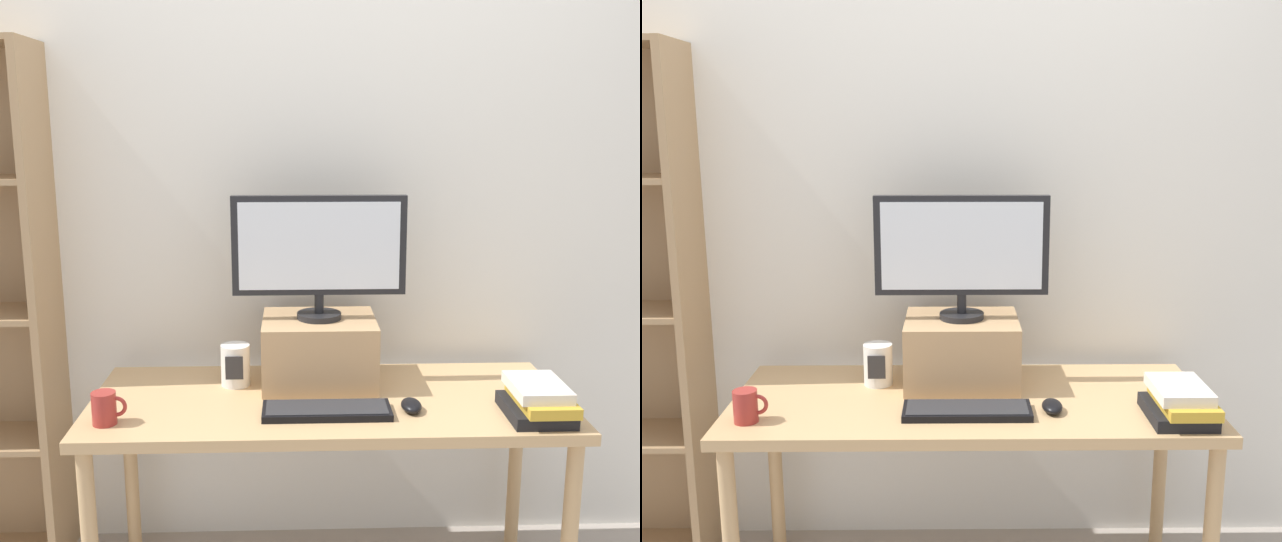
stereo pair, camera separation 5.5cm
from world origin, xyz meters
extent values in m
cube|color=silver|center=(0.00, 0.43, 1.30)|extent=(7.00, 0.08, 2.60)
cube|color=tan|center=(0.00, 0.00, 0.70)|extent=(1.56, 0.64, 0.04)
cylinder|color=tan|center=(-0.73, 0.27, 0.34)|extent=(0.05, 0.05, 0.68)
cylinder|color=tan|center=(0.73, 0.27, 0.34)|extent=(0.05, 0.05, 0.68)
cube|color=tan|center=(-0.98, 0.25, 0.94)|extent=(0.03, 0.28, 1.88)
cube|color=tan|center=(-0.03, 0.14, 0.84)|extent=(0.39, 0.32, 0.23)
cylinder|color=black|center=(-0.03, 0.14, 0.96)|extent=(0.15, 0.15, 0.02)
cylinder|color=black|center=(-0.03, 0.14, 1.00)|extent=(0.03, 0.03, 0.07)
cube|color=black|center=(-0.03, 0.14, 1.20)|extent=(0.59, 0.04, 0.34)
cube|color=silver|center=(-0.03, 0.12, 1.20)|extent=(0.54, 0.00, 0.30)
cube|color=black|center=(-0.01, -0.14, 0.73)|extent=(0.40, 0.14, 0.02)
cube|color=#28282B|center=(-0.01, -0.14, 0.74)|extent=(0.38, 0.12, 0.00)
ellipsoid|color=black|center=(0.25, -0.12, 0.74)|extent=(0.06, 0.10, 0.04)
cube|color=black|center=(0.63, -0.18, 0.74)|extent=(0.19, 0.24, 0.04)
cube|color=gold|center=(0.65, -0.18, 0.78)|extent=(0.16, 0.26, 0.03)
cube|color=silver|center=(0.63, -0.17, 0.81)|extent=(0.16, 0.22, 0.03)
cylinder|color=#9E2D28|center=(-0.68, -0.19, 0.77)|extent=(0.07, 0.07, 0.10)
torus|color=#9E2D28|center=(-0.65, -0.19, 0.78)|extent=(0.06, 0.01, 0.06)
cylinder|color=silver|center=(-0.32, 0.13, 0.79)|extent=(0.10, 0.10, 0.14)
cube|color=#2D2D30|center=(-0.32, 0.07, 0.80)|extent=(0.06, 0.00, 0.08)
camera|label=1|loc=(-0.11, -2.21, 1.61)|focal=40.00mm
camera|label=2|loc=(-0.05, -2.21, 1.61)|focal=40.00mm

